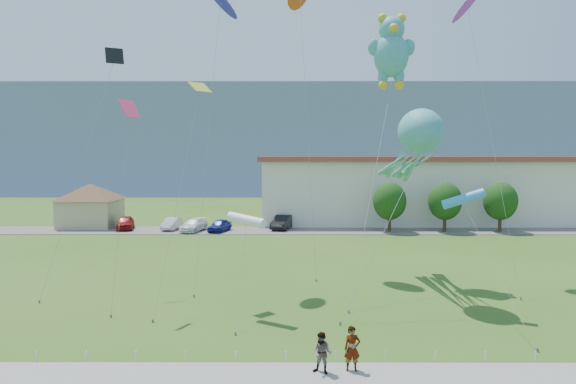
{
  "coord_description": "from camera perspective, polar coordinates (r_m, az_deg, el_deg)",
  "views": [
    {
      "loc": [
        -0.85,
        -21.31,
        8.29
      ],
      "look_at": [
        -0.94,
        8.0,
        6.22
      ],
      "focal_mm": 32.0,
      "sensor_mm": 36.0,
      "label": 1
    }
  ],
  "objects": [
    {
      "name": "small_kite_purple",
      "position": [
        39.31,
        19.47,
        18.51
      ],
      "size": [
        1.99,
        7.87,
        19.43
      ],
      "color": "#C534D1",
      "rests_on": "ground"
    },
    {
      "name": "tree_near",
      "position": [
        56.58,
        11.22,
        -1.0
      ],
      "size": [
        3.6,
        3.6,
        5.47
      ],
      "color": "#3F2B19",
      "rests_on": "ground"
    },
    {
      "name": "small_kite_blue",
      "position": [
        35.51,
        -7.62,
        19.81
      ],
      "size": [
        2.06,
        5.13,
        19.1
      ],
      "color": "#2A21BE",
      "rests_on": "ground"
    },
    {
      "name": "pavilion",
      "position": [
        63.88,
        -21.09,
        -0.95
      ],
      "size": [
        9.2,
        9.2,
        5.0
      ],
      "color": "tan",
      "rests_on": "ground"
    },
    {
      "name": "teddy_bear_kite",
      "position": [
        36.39,
        11.41,
        15.24
      ],
      "size": [
        5.36,
        9.55,
        17.79
      ],
      "color": "teal",
      "rests_on": "ground"
    },
    {
      "name": "ground",
      "position": [
        22.88,
        2.39,
        -17.2
      ],
      "size": [
        160.0,
        160.0,
        0.0
      ],
      "primitive_type": "plane",
      "color": "#325518",
      "rests_on": "ground"
    },
    {
      "name": "octopus_kite",
      "position": [
        31.73,
        13.78,
        4.84
      ],
      "size": [
        6.27,
        12.23,
        10.96
      ],
      "color": "teal",
      "rests_on": "ground"
    },
    {
      "name": "parked_car_blue",
      "position": [
        56.46,
        -7.6,
        -3.7
      ],
      "size": [
        2.57,
        4.13,
        1.31
      ],
      "primitive_type": "imported",
      "rotation": [
        0.0,
        0.0,
        -0.28
      ],
      "color": "navy",
      "rests_on": "parking_strip"
    },
    {
      "name": "sidewalk",
      "position": [
        20.32,
        2.72,
        -19.88
      ],
      "size": [
        80.0,
        2.5,
        0.1
      ],
      "primitive_type": "cube",
      "color": "gray",
      "rests_on": "ground"
    },
    {
      "name": "small_kite_white",
      "position": [
        26.43,
        -4.66,
        -3.18
      ],
      "size": [
        0.58,
        4.14,
        5.44
      ],
      "color": "white",
      "rests_on": "ground"
    },
    {
      "name": "tree_mid",
      "position": [
        58.03,
        17.05,
        -0.98
      ],
      "size": [
        3.6,
        3.6,
        5.47
      ],
      "color": "#3F2B19",
      "rests_on": "ground"
    },
    {
      "name": "pedestrian_right",
      "position": [
        20.26,
        3.83,
        -17.42
      ],
      "size": [
        0.93,
        0.84,
        1.56
      ],
      "primitive_type": "imported",
      "rotation": [
        0.0,
        0.0,
        -0.4
      ],
      "color": "gray",
      "rests_on": "sidewalk"
    },
    {
      "name": "pedestrian_left",
      "position": [
        20.56,
        7.15,
        -16.88
      ],
      "size": [
        0.65,
        0.46,
        1.72
      ],
      "primitive_type": "imported",
      "rotation": [
        0.0,
        0.0,
        0.07
      ],
      "color": "gray",
      "rests_on": "sidewalk"
    },
    {
      "name": "parked_car_red",
      "position": [
        60.41,
        -17.62,
        -3.26
      ],
      "size": [
        2.66,
        4.65,
        1.49
      ],
      "primitive_type": "imported",
      "rotation": [
        0.0,
        0.0,
        0.22
      ],
      "color": "maroon",
      "rests_on": "parking_strip"
    },
    {
      "name": "tree_far",
      "position": [
        60.05,
        22.53,
        -0.95
      ],
      "size": [
        3.6,
        3.6,
        5.47
      ],
      "color": "#3F2B19",
      "rests_on": "ground"
    },
    {
      "name": "small_kite_yellow",
      "position": [
        30.0,
        -10.3,
        8.81
      ],
      "size": [
        2.32,
        5.68,
        12.69
      ],
      "color": "#ADBF2D",
      "rests_on": "ground"
    },
    {
      "name": "small_kite_pink",
      "position": [
        28.81,
        -17.42,
        6.62
      ],
      "size": [
        1.3,
        2.56,
        11.25
      ],
      "color": "#FE386B",
      "rests_on": "ground"
    },
    {
      "name": "parked_car_white",
      "position": [
        57.13,
        -10.43,
        -3.64
      ],
      "size": [
        2.9,
        4.86,
        1.32
      ],
      "primitive_type": "imported",
      "rotation": [
        0.0,
        0.0,
        -0.25
      ],
      "color": "white",
      "rests_on": "parking_strip"
    },
    {
      "name": "hill_ridge",
      "position": [
        141.37,
        0.51,
        5.75
      ],
      "size": [
        160.0,
        50.0,
        25.0
      ],
      "primitive_type": "cube",
      "color": "slate",
      "rests_on": "ground"
    },
    {
      "name": "small_kite_cyan",
      "position": [
        28.52,
        18.96,
        -0.83
      ],
      "size": [
        1.63,
        6.91,
        6.46
      ],
      "color": "#369BF5",
      "rests_on": "ground"
    },
    {
      "name": "rope_fence",
      "position": [
        21.58,
        2.54,
        -17.83
      ],
      "size": [
        26.05,
        0.05,
        0.5
      ],
      "color": "white",
      "rests_on": "ground"
    },
    {
      "name": "parked_car_black",
      "position": [
        57.79,
        -0.62,
        -3.36
      ],
      "size": [
        2.78,
        4.98,
        1.56
      ],
      "primitive_type": "imported",
      "rotation": [
        0.0,
        0.0,
        -0.26
      ],
      "color": "black",
      "rests_on": "parking_strip"
    },
    {
      "name": "warehouse",
      "position": [
        70.74,
        22.47,
        0.36
      ],
      "size": [
        61.0,
        15.0,
        8.2
      ],
      "color": "beige",
      "rests_on": "ground"
    },
    {
      "name": "small_kite_black",
      "position": [
        34.71,
        -19.59,
        11.2
      ],
      "size": [
        3.69,
        5.39,
        15.06
      ],
      "color": "black",
      "rests_on": "ground"
    },
    {
      "name": "parked_car_silver",
      "position": [
        58.89,
        -12.78,
        -3.44
      ],
      "size": [
        1.78,
        4.11,
        1.31
      ],
      "primitive_type": "imported",
      "rotation": [
        0.0,
        0.0,
        -0.1
      ],
      "color": "silver",
      "rests_on": "parking_strip"
    },
    {
      "name": "parking_strip",
      "position": [
        56.92,
        1.02,
        -4.3
      ],
      "size": [
        70.0,
        6.0,
        0.06
      ],
      "primitive_type": "cube",
      "color": "#59544C",
      "rests_on": "ground"
    }
  ]
}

